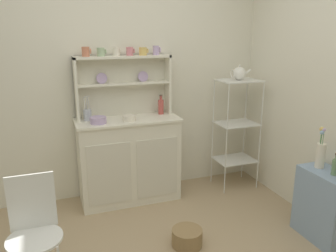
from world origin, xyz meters
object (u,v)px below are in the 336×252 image
Objects in this scene: side_shelf_blue at (325,206)px; utensil_jar at (87,114)px; wire_chair at (34,225)px; jam_bottle at (161,106)px; bowl_mixing_large at (98,120)px; porcelain_teapot at (239,73)px; oil_bottle at (335,166)px; hutch_cabinet at (129,159)px; hutch_shelf_unit at (123,81)px; floor_basket at (187,237)px; cup_terracotta_0 at (86,52)px; flower_vase at (321,153)px; bakers_rack at (237,121)px.

side_shelf_blue is 2.35m from utensil_jar.
jam_bottle is at bearing 30.00° from wire_chair.
jam_bottle reaches higher than bowl_mixing_large.
porcelain_teapot is at bearing -0.47° from bowl_mixing_large.
jam_bottle reaches higher than oil_bottle.
hutch_cabinet is 0.66m from jam_bottle.
hutch_shelf_unit is 2.14m from oil_bottle.
hutch_cabinet reaches higher than side_shelf_blue.
hutch_shelf_unit is at bearing 168.60° from porcelain_teapot.
hutch_shelf_unit reaches higher than jam_bottle.
floor_basket is at bearing -75.71° from hutch_cabinet.
utensil_jar is 1.36× the size of oil_bottle.
hutch_cabinet is at bearing 137.54° from side_shelf_blue.
bowl_mixing_large is 0.17m from utensil_jar.
oil_bottle is at bearing -90.00° from side_shelf_blue.
side_shelf_blue is at bearing -38.56° from cup_terracotta_0.
oil_bottle is (1.80, -1.42, -0.26)m from utensil_jar.
side_shelf_blue is at bearing -42.46° from hutch_cabinet.
hutch_shelf_unit is at bearing 41.73° from wire_chair.
jam_bottle is (0.39, -0.08, -0.28)m from hutch_shelf_unit.
porcelain_teapot is at bearing -5.77° from utensil_jar.
wire_chair is 4.60× the size of oil_bottle.
hutch_shelf_unit is at bearing 12.27° from utensil_jar.
hutch_cabinet is 1.85m from flower_vase.
bowl_mixing_large is (-0.31, -0.07, 0.47)m from hutch_cabinet.
bowl_mixing_large is 1.59m from porcelain_teapot.
jam_bottle is (-0.84, 0.17, 0.20)m from bakers_rack.
bakers_rack is at bearing 42.66° from floor_basket.
wire_chair is 1.39m from utensil_jar.
side_shelf_blue is 2.38× the size of floor_basket.
porcelain_teapot is (-0.00, 0.00, 0.54)m from bakers_rack.
jam_bottle reaches higher than floor_basket.
bakers_rack is 1.10m from flower_vase.
floor_basket is 1.03× the size of utensil_jar.
side_shelf_blue is 2.19m from bowl_mixing_large.
bakers_rack reaches higher than wire_chair.
jam_bottle is (0.14, 1.08, 0.91)m from floor_basket.
cup_terracotta_0 is 0.59× the size of bowl_mixing_large.
floor_basket is (0.25, -0.99, -0.39)m from hutch_cabinet.
bowl_mixing_large is (-1.54, 0.01, 0.15)m from bakers_rack.
porcelain_teapot is 0.64× the size of flower_vase.
hutch_shelf_unit reaches higher than wire_chair.
bowl_mixing_large is 0.44× the size of flower_vase.
hutch_shelf_unit is 2.24m from side_shelf_blue.
bowl_mixing_large is at bearing -74.58° from cup_terracotta_0.
cup_terracotta_0 is (0.55, 1.25, 1.05)m from wire_chair.
hutch_cabinet is at bearing -167.52° from jam_bottle.
utensil_jar reaches higher than jam_bottle.
bowl_mixing_large is (0.61, 1.05, 0.41)m from wire_chair.
bakers_rack is 2.40m from wire_chair.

